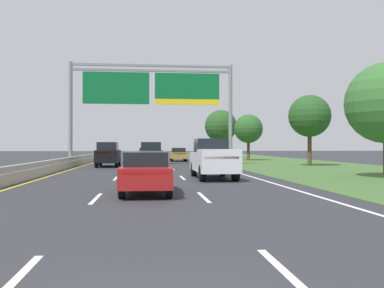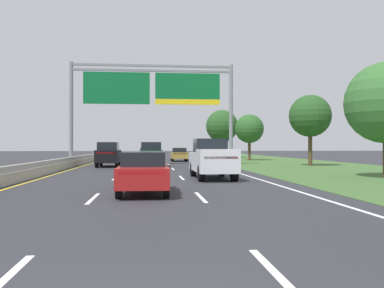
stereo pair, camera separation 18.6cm
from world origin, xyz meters
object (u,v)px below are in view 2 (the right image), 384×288
(car_blue_centre_lane_sedan, at_px, (147,155))
(car_darkgreen_centre_lane_suv, at_px, (152,154))
(overhead_sign_gantry, at_px, (153,93))
(car_gold_right_lane_sedan, at_px, (179,154))
(car_black_left_lane_suv, at_px, (109,154))
(car_red_centre_lane_sedan, at_px, (144,172))
(roadside_tree_mid, at_px, (310,116))
(pickup_truck_white, at_px, (212,159))
(roadside_tree_far, at_px, (249,129))
(roadside_tree_distant, at_px, (222,126))

(car_blue_centre_lane_sedan, relative_size, car_darkgreen_centre_lane_suv, 0.94)
(overhead_sign_gantry, height_order, car_gold_right_lane_sedan, overhead_sign_gantry)
(car_black_left_lane_suv, bearing_deg, car_red_centre_lane_sedan, -171.39)
(car_blue_centre_lane_sedan, xyz_separation_m, roadside_tree_mid, (14.58, -11.05, 3.64))
(car_black_left_lane_suv, xyz_separation_m, car_darkgreen_centre_lane_suv, (3.71, -0.80, 0.00))
(car_gold_right_lane_sedan, xyz_separation_m, car_darkgreen_centre_lane_suv, (-3.26, -13.08, 0.28))
(car_gold_right_lane_sedan, height_order, car_darkgreen_centre_lane_suv, car_darkgreen_centre_lane_suv)
(overhead_sign_gantry, distance_m, pickup_truck_white, 17.17)
(car_blue_centre_lane_sedan, distance_m, car_darkgreen_centre_lane_suv, 11.28)
(car_blue_centre_lane_sedan, height_order, car_gold_right_lane_sedan, same)
(roadside_tree_far, distance_m, roadside_tree_distant, 11.73)
(car_red_centre_lane_sedan, distance_m, roadside_tree_far, 37.43)
(pickup_truck_white, bearing_deg, roadside_tree_mid, -39.48)
(roadside_tree_far, relative_size, roadside_tree_distant, 0.79)
(car_red_centre_lane_sedan, xyz_separation_m, car_gold_right_lane_sedan, (3.62, 33.23, 0.00))
(car_gold_right_lane_sedan, bearing_deg, pickup_truck_white, -179.28)
(car_darkgreen_centre_lane_suv, bearing_deg, roadside_tree_distant, -20.50)
(overhead_sign_gantry, height_order, pickup_truck_white, overhead_sign_gantry)
(pickup_truck_white, height_order, car_black_left_lane_suv, pickup_truck_white)
(roadside_tree_distant, bearing_deg, car_darkgreen_centre_lane_suv, -111.89)
(roadside_tree_far, bearing_deg, roadside_tree_distant, 97.05)
(pickup_truck_white, height_order, car_darkgreen_centre_lane_suv, pickup_truck_white)
(car_red_centre_lane_sedan, relative_size, car_darkgreen_centre_lane_suv, 0.93)
(car_blue_centre_lane_sedan, relative_size, roadside_tree_far, 0.78)
(car_red_centre_lane_sedan, relative_size, roadside_tree_far, 0.77)
(roadside_tree_far, bearing_deg, car_black_left_lane_suv, -138.11)
(pickup_truck_white, distance_m, car_darkgreen_centre_lane_suv, 13.58)
(overhead_sign_gantry, bearing_deg, roadside_tree_mid, -10.17)
(overhead_sign_gantry, xyz_separation_m, car_blue_centre_lane_sedan, (-0.55, 8.53, -5.87))
(car_red_centre_lane_sedan, height_order, roadside_tree_distant, roadside_tree_distant)
(car_red_centre_lane_sedan, bearing_deg, roadside_tree_mid, -34.97)
(roadside_tree_distant, bearing_deg, pickup_truck_white, -100.57)
(overhead_sign_gantry, relative_size, pickup_truck_white, 2.78)
(overhead_sign_gantry, bearing_deg, roadside_tree_far, 45.54)
(car_gold_right_lane_sedan, distance_m, car_black_left_lane_suv, 14.12)
(car_blue_centre_lane_sedan, relative_size, car_red_centre_lane_sedan, 1.01)
(pickup_truck_white, bearing_deg, car_black_left_lane_suv, 26.08)
(pickup_truck_white, height_order, car_blue_centre_lane_sedan, pickup_truck_white)
(car_darkgreen_centre_lane_suv, bearing_deg, roadside_tree_far, -37.56)
(roadside_tree_far, bearing_deg, pickup_truck_white, -107.45)
(car_blue_centre_lane_sedan, xyz_separation_m, car_gold_right_lane_sedan, (3.72, 1.81, 0.00))
(roadside_tree_mid, bearing_deg, car_darkgreen_centre_lane_suv, -179.12)
(pickup_truck_white, xyz_separation_m, car_darkgreen_centre_lane_suv, (-3.27, 13.18, 0.02))
(overhead_sign_gantry, bearing_deg, pickup_truck_white, -78.69)
(car_blue_centre_lane_sedan, bearing_deg, roadside_tree_distant, -37.59)
(roadside_tree_distant, bearing_deg, car_gold_right_lane_sedan, -118.78)
(overhead_sign_gantry, distance_m, car_blue_centre_lane_sedan, 10.37)
(car_darkgreen_centre_lane_suv, height_order, roadside_tree_far, roadside_tree_far)
(overhead_sign_gantry, relative_size, car_blue_centre_lane_sedan, 3.39)
(car_black_left_lane_suv, height_order, car_darkgreen_centre_lane_suv, same)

